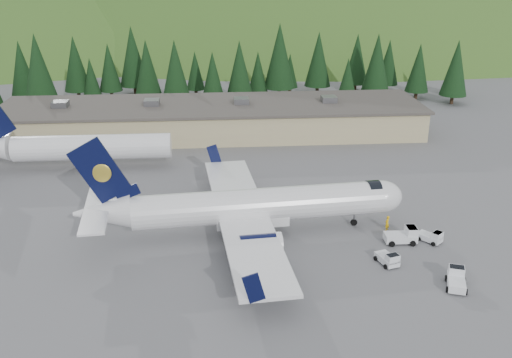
% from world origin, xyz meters
% --- Properties ---
extents(ground, '(600.00, 600.00, 0.00)m').
position_xyz_m(ground, '(0.00, 0.00, 0.00)').
color(ground, '#59595E').
extents(airliner, '(35.98, 33.80, 11.94)m').
position_xyz_m(airliner, '(-1.05, -0.09, 3.18)').
color(airliner, white).
rests_on(airliner, ground).
extents(second_airliner, '(27.50, 11.00, 10.05)m').
position_xyz_m(second_airliner, '(-24.92, 22.00, 3.32)').
color(second_airliner, white).
rests_on(second_airliner, ground).
extents(baggage_tug_a, '(3.40, 2.12, 1.79)m').
position_xyz_m(baggage_tug_a, '(15.03, -3.51, 0.80)').
color(baggage_tug_a, white).
rests_on(baggage_tug_a, ground).
extents(baggage_tug_b, '(2.64, 2.78, 1.37)m').
position_xyz_m(baggage_tug_b, '(18.08, -3.69, 0.61)').
color(baggage_tug_b, white).
rests_on(baggage_tug_b, ground).
extents(baggage_tug_c, '(2.59, 3.37, 1.62)m').
position_xyz_m(baggage_tug_c, '(17.20, -12.30, 0.72)').
color(baggage_tug_c, white).
rests_on(baggage_tug_c, ground).
extents(terminal_building, '(71.00, 17.00, 6.10)m').
position_xyz_m(terminal_building, '(-5.01, 38.00, 2.62)').
color(terminal_building, tan).
rests_on(terminal_building, ground).
extents(baggage_tug_d, '(2.22, 2.94, 1.42)m').
position_xyz_m(baggage_tug_d, '(12.08, -7.99, 0.64)').
color(baggage_tug_d, white).
rests_on(baggage_tug_d, ground).
extents(ramp_worker, '(0.75, 0.75, 1.75)m').
position_xyz_m(ramp_worker, '(14.13, -0.56, 0.88)').
color(ramp_worker, '#F6B60A').
rests_on(ramp_worker, ground).
extents(tree_line, '(110.91, 19.03, 14.38)m').
position_xyz_m(tree_line, '(-8.62, 60.95, 7.40)').
color(tree_line, black).
rests_on(tree_line, ground).
extents(hills, '(614.00, 330.00, 300.00)m').
position_xyz_m(hills, '(53.34, 207.38, -82.80)').
color(hills, '#254D19').
rests_on(hills, ground).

